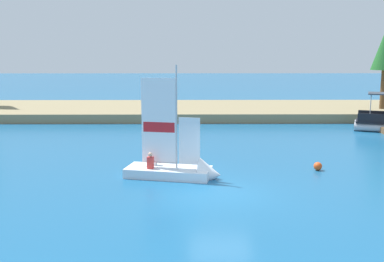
% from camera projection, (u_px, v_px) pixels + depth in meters
% --- Properties ---
extents(ground_plane, '(200.00, 200.00, 0.00)m').
position_uv_depth(ground_plane, '(221.00, 193.00, 18.74)').
color(ground_plane, '#195684').
extents(shore_bank, '(80.00, 10.81, 0.74)m').
position_uv_depth(shore_bank, '(203.00, 110.00, 41.82)').
color(shore_bank, '#897A56').
rests_on(shore_bank, ground).
extents(wooden_dock, '(1.72, 6.34, 0.41)m').
position_uv_depth(wooden_dock, '(384.00, 126.00, 34.00)').
color(wooden_dock, brown).
rests_on(wooden_dock, ground).
extents(sailboat, '(4.53, 2.40, 5.56)m').
position_uv_depth(sailboat, '(184.00, 170.00, 21.03)').
color(sailboat, silver).
rests_on(sailboat, ground).
extents(channel_buoy, '(0.40, 0.40, 0.40)m').
position_uv_depth(channel_buoy, '(318.00, 166.00, 22.33)').
color(channel_buoy, '#E54C19').
rests_on(channel_buoy, ground).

